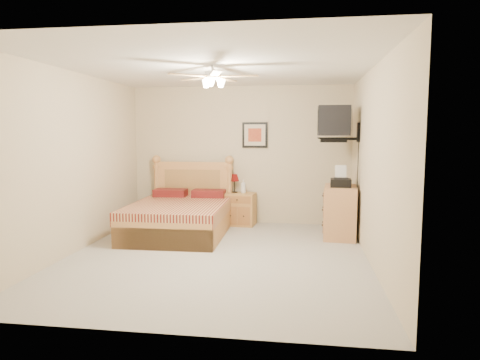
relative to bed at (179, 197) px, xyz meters
name	(u,v)px	position (x,y,z in m)	size (l,w,h in m)	color
floor	(217,257)	(0.85, -1.12, -0.63)	(4.50, 4.50, 0.00)	#A19D92
ceiling	(216,67)	(0.85, -1.12, 1.87)	(4.00, 4.50, 0.04)	white
wall_back	(240,155)	(0.85, 1.13, 0.62)	(4.00, 0.04, 2.50)	#C9B794
wall_front	(161,185)	(0.85, -3.37, 0.62)	(4.00, 0.04, 2.50)	#C9B794
wall_left	(75,163)	(-1.15, -1.12, 0.62)	(0.04, 4.50, 2.50)	#C9B794
wall_right	(373,166)	(2.85, -1.12, 0.62)	(0.04, 4.50, 2.50)	#C9B794
bed	(179,197)	(0.00, 0.00, 0.00)	(1.47, 1.94, 1.25)	#C78849
nightstand	(240,209)	(0.87, 0.88, -0.34)	(0.54, 0.40, 0.58)	#B17938
table_lamp	(235,183)	(0.76, 0.96, 0.12)	(0.18, 0.18, 0.33)	#630B09
lotion_bottle	(243,186)	(0.93, 0.91, 0.08)	(0.09, 0.09, 0.24)	white
framed_picture	(255,135)	(1.12, 1.11, 0.99)	(0.46, 0.04, 0.46)	black
dresser	(340,212)	(2.58, 0.18, -0.21)	(0.49, 0.70, 0.83)	#BC7C4D
fax_machine	(341,176)	(2.57, 0.08, 0.37)	(0.31, 0.33, 0.33)	black
magazine_lower	(338,183)	(2.56, 0.47, 0.22)	(0.20, 0.27, 0.03)	beige
magazine_upper	(340,182)	(2.59, 0.47, 0.24)	(0.18, 0.24, 0.02)	tan
wall_tv	(343,123)	(2.60, 0.22, 1.18)	(0.56, 0.46, 0.58)	black
ceiling_fan	(213,77)	(0.85, -1.32, 1.73)	(1.14, 1.14, 0.28)	silver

